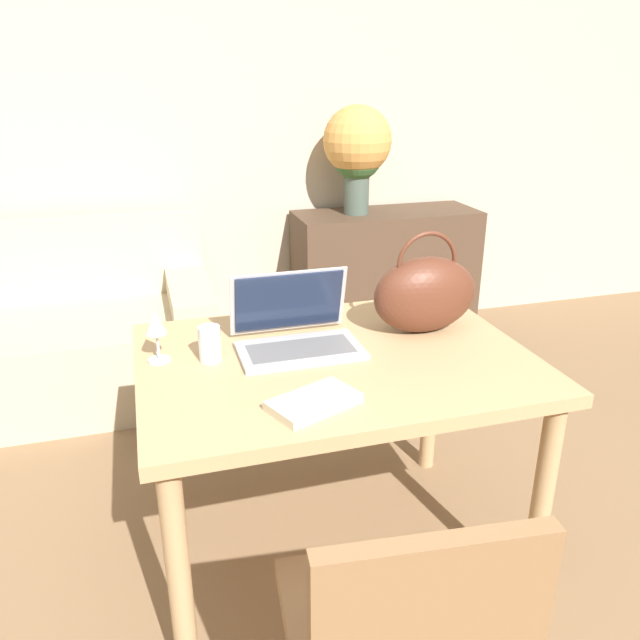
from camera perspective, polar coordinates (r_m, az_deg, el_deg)
wall_back at (r=3.57m, az=-10.64°, el=18.80°), size 10.00×0.06×2.70m
dining_table at (r=1.90m, az=1.38°, el=-5.83°), size 1.15×0.85×0.73m
chair at (r=1.39m, az=7.56°, el=-26.88°), size 0.48×0.48×0.83m
couch at (r=3.36m, az=-26.09°, el=-2.04°), size 1.88×0.83×0.82m
sideboard at (r=3.73m, az=5.93°, el=4.04°), size 1.06×0.40×0.77m
laptop at (r=1.91m, az=-2.33°, el=-0.62°), size 0.37×0.28×0.22m
drinking_glass at (r=1.84m, az=-10.05°, el=-2.14°), size 0.07×0.07×0.11m
wine_glass at (r=1.84m, az=-14.78°, el=-0.56°), size 0.07×0.07×0.16m
handbag at (r=2.02m, az=9.57°, el=2.40°), size 0.35×0.17×0.33m
flower_vase at (r=3.52m, az=3.43°, el=15.46°), size 0.37×0.37×0.59m
book at (r=1.59m, az=-0.55°, el=-7.50°), size 0.26×0.21×0.02m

